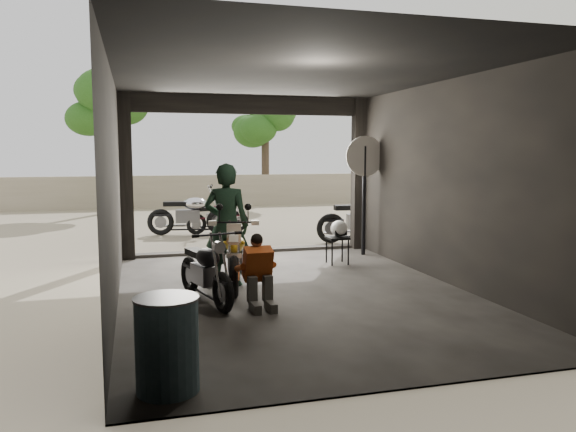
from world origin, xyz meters
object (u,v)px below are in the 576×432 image
mechanic (260,274)px  stool (337,241)px  main_bike (235,252)px  helmet (339,228)px  left_bike (205,266)px  sign_post (365,175)px  oil_drum (167,346)px  outside_bike_a (190,210)px  rider (227,225)px  outside_bike_b (218,214)px  outside_bike_c (363,215)px

mechanic → stool: size_ratio=1.84×
main_bike → stool: bearing=42.1°
helmet → stool: bearing=-160.7°
main_bike → left_bike: 0.94m
sign_post → oil_drum: bearing=-135.5°
main_bike → mechanic: main_bike is taller
outside_bike_a → stool: bearing=-144.7°
sign_post → outside_bike_a: bearing=120.4°
main_bike → left_bike: bearing=-114.7°
left_bike → main_bike: bearing=38.6°
left_bike → rider: bearing=48.6°
outside_bike_a → rider: 5.65m
main_bike → outside_bike_a: 5.80m
left_bike → outside_bike_b: size_ratio=1.03×
outside_bike_a → stool: size_ratio=3.53×
rider → sign_post: size_ratio=0.80×
main_bike → rider: size_ratio=0.87×
outside_bike_c → stool: (-1.49, -2.31, -0.19)m
left_bike → rider: rider is taller
outside_bike_a → outside_bike_b: outside_bike_a is taller
outside_bike_b → mechanic: 7.24m
outside_bike_a → helmet: outside_bike_a is taller
main_bike → stool: 2.47m
sign_post → rider: bearing=-157.9°
stool → rider: bearing=-154.0°
helmet → main_bike: bearing=-172.3°
mechanic → oil_drum: bearing=-121.7°
outside_bike_a → outside_bike_c: size_ratio=0.97×
main_bike → helmet: 2.53m
oil_drum → sign_post: sign_post is taller
mechanic → oil_drum: size_ratio=1.14×
outside_bike_a → outside_bike_c: (3.75, -2.23, 0.02)m
stool → oil_drum: oil_drum is taller
main_bike → outside_bike_b: (0.59, 5.93, -0.05)m
left_bike → outside_bike_c: size_ratio=0.81×
outside_bike_a → oil_drum: 9.48m
helmet → outside_bike_b: bearing=85.9°
oil_drum → sign_post: bearing=53.2°
mechanic → stool: (2.03, 2.54, -0.03)m
outside_bike_a → outside_bike_c: 4.36m
outside_bike_a → rider: (0.03, -5.64, 0.33)m
outside_bike_c → rider: rider is taller
outside_bike_a → outside_bike_c: bearing=-112.0°
outside_bike_a → mechanic: outside_bike_a is taller
main_bike → outside_bike_a: outside_bike_a is taller
stool → helmet: (0.05, 0.04, 0.22)m
main_bike → sign_post: (2.96, 1.97, 1.06)m
left_bike → stool: 3.35m
oil_drum → sign_post: (4.19, 5.59, 1.20)m
stool → oil_drum: (-3.36, -4.87, -0.03)m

